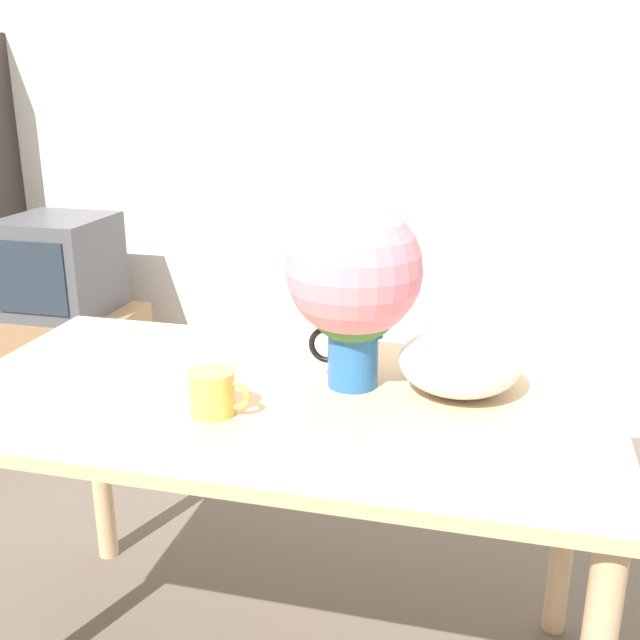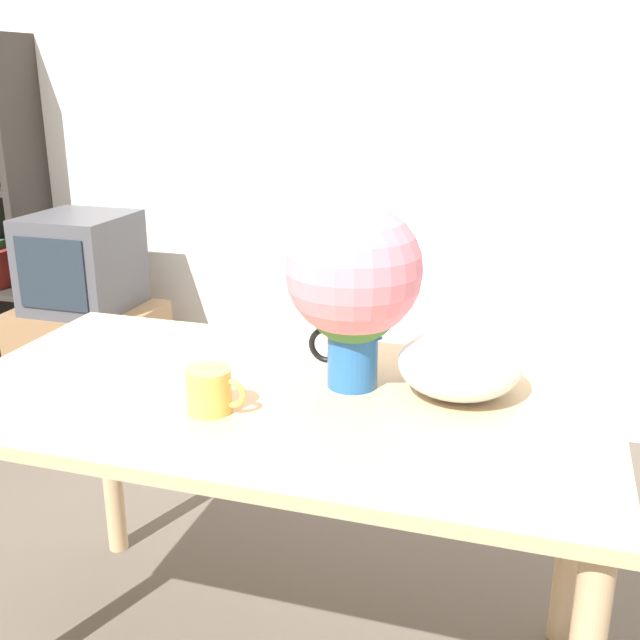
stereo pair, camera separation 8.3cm
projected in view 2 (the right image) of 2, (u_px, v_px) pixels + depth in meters
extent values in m
cube|color=silver|center=(395.00, 114.00, 3.02)|extent=(8.00, 0.05, 2.60)
cube|color=tan|center=(275.00, 399.00, 1.68)|extent=(1.48, 0.79, 0.03)
cylinder|color=tan|center=(109.00, 444.00, 2.30)|extent=(0.06, 0.06, 0.75)
cylinder|color=tan|center=(572.00, 518.00, 1.92)|extent=(0.06, 0.06, 0.75)
cylinder|color=#235B9E|center=(352.00, 351.00, 1.69)|extent=(0.11, 0.11, 0.17)
cone|color=#235B9E|center=(374.00, 329.00, 1.66)|extent=(0.04, 0.04, 0.04)
torus|color=black|center=(327.00, 345.00, 1.71)|extent=(0.09, 0.01, 0.09)
sphere|color=#3D7033|center=(353.00, 293.00, 1.65)|extent=(0.23, 0.23, 0.23)
sphere|color=pink|center=(354.00, 270.00, 1.63)|extent=(0.30, 0.30, 0.30)
cylinder|color=gold|center=(209.00, 390.00, 1.57)|extent=(0.10, 0.10, 0.10)
torus|color=gold|center=(231.00, 393.00, 1.56)|extent=(0.07, 0.01, 0.07)
ellipsoid|color=silver|center=(459.00, 364.00, 1.65)|extent=(0.27, 0.27, 0.14)
cube|color=#8E6B47|center=(92.00, 361.00, 3.30)|extent=(0.59, 0.43, 0.50)
cube|color=#4C4C51|center=(82.00, 262.00, 3.16)|extent=(0.40, 0.41, 0.40)
cube|color=#232D38|center=(51.00, 274.00, 2.97)|extent=(0.31, 0.01, 0.29)
cube|color=#2D2823|center=(31.00, 218.00, 3.49)|extent=(0.04, 0.30, 1.63)
cube|color=#2D2823|center=(16.00, 211.00, 3.67)|extent=(0.44, 0.01, 1.63)
cube|color=#2D2823|center=(5.00, 289.00, 3.65)|extent=(0.36, 0.28, 0.03)
cube|color=#B72D28|center=(3.00, 269.00, 3.61)|extent=(0.04, 0.18, 0.18)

